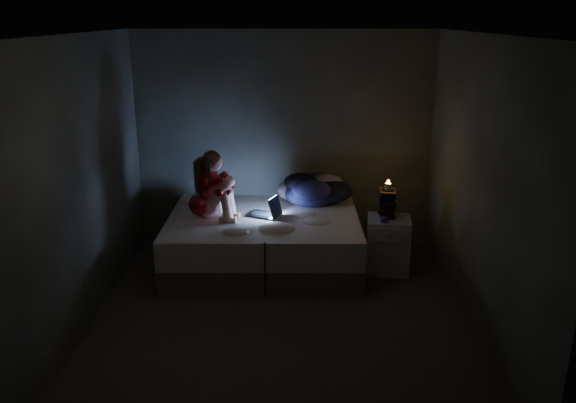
{
  "coord_description": "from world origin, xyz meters",
  "views": [
    {
      "loc": [
        0.08,
        -4.93,
        2.75
      ],
      "look_at": [
        0.05,
        1.0,
        0.8
      ],
      "focal_mm": 35.47,
      "sensor_mm": 36.0,
      "label": 1
    }
  ],
  "objects_px": {
    "woman": "(202,185)",
    "nightstand": "(388,245)",
    "phone": "(385,220)",
    "laptop": "(263,205)",
    "candle": "(388,187)",
    "bed": "(264,241)"
  },
  "relations": [
    {
      "from": "laptop",
      "to": "nightstand",
      "type": "relative_size",
      "value": 0.57
    },
    {
      "from": "bed",
      "to": "nightstand",
      "type": "distance_m",
      "value": 1.4
    },
    {
      "from": "laptop",
      "to": "phone",
      "type": "xyz_separation_m",
      "value": [
        1.34,
        -0.25,
        -0.09
      ]
    },
    {
      "from": "woman",
      "to": "phone",
      "type": "height_order",
      "value": "woman"
    },
    {
      "from": "candle",
      "to": "phone",
      "type": "bearing_deg",
      "value": -105.08
    },
    {
      "from": "woman",
      "to": "phone",
      "type": "distance_m",
      "value": 2.04
    },
    {
      "from": "woman",
      "to": "nightstand",
      "type": "height_order",
      "value": "woman"
    },
    {
      "from": "candle",
      "to": "phone",
      "type": "distance_m",
      "value": 0.37
    },
    {
      "from": "laptop",
      "to": "candle",
      "type": "xyz_separation_m",
      "value": [
        1.37,
        -0.12,
        0.25
      ]
    },
    {
      "from": "nightstand",
      "to": "phone",
      "type": "xyz_separation_m",
      "value": [
        -0.06,
        -0.07,
        0.32
      ]
    },
    {
      "from": "laptop",
      "to": "phone",
      "type": "relative_size",
      "value": 2.52
    },
    {
      "from": "bed",
      "to": "woman",
      "type": "xyz_separation_m",
      "value": [
        -0.67,
        -0.05,
        0.69
      ]
    },
    {
      "from": "bed",
      "to": "nightstand",
      "type": "height_order",
      "value": "nightstand"
    },
    {
      "from": "woman",
      "to": "nightstand",
      "type": "xyz_separation_m",
      "value": [
        2.06,
        -0.09,
        -0.67
      ]
    },
    {
      "from": "bed",
      "to": "phone",
      "type": "distance_m",
      "value": 1.39
    },
    {
      "from": "nightstand",
      "to": "candle",
      "type": "height_order",
      "value": "candle"
    },
    {
      "from": "nightstand",
      "to": "candle",
      "type": "relative_size",
      "value": 7.75
    },
    {
      "from": "woman",
      "to": "nightstand",
      "type": "distance_m",
      "value": 2.17
    },
    {
      "from": "woman",
      "to": "laptop",
      "type": "relative_size",
      "value": 2.22
    },
    {
      "from": "nightstand",
      "to": "phone",
      "type": "distance_m",
      "value": 0.33
    },
    {
      "from": "nightstand",
      "to": "phone",
      "type": "bearing_deg",
      "value": -122.75
    },
    {
      "from": "bed",
      "to": "candle",
      "type": "relative_size",
      "value": 26.68
    }
  ]
}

